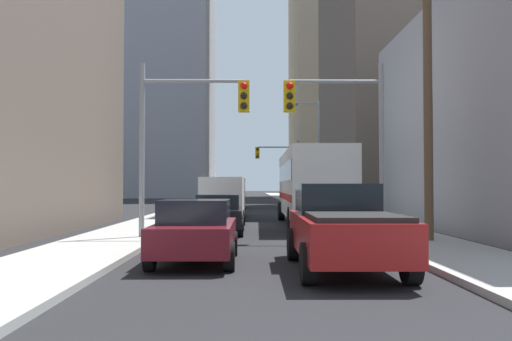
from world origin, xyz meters
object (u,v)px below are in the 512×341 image
object	(u,v)px
city_bus	(311,184)
sedan_silver	(232,199)
sedan_grey	(229,204)
traffic_signal_near_left	(189,121)
pickup_truck_red	(343,227)
traffic_signal_far_right	(279,162)
sedan_black	(218,214)
sedan_maroon	(196,231)
traffic_signal_near_right	(339,122)
cargo_van_white	(224,197)

from	to	relation	value
city_bus	sedan_silver	bearing A→B (deg)	101.90
sedan_grey	traffic_signal_near_left	distance (m)	15.04
pickup_truck_red	traffic_signal_far_right	xyz separation A→B (m)	(0.73, 38.22, 3.12)
city_bus	traffic_signal_far_right	size ratio (longest dim) A/B	1.92
sedan_silver	sedan_black	bearing A→B (deg)	-89.55
sedan_maroon	sedan_silver	bearing A→B (deg)	90.14
sedan_black	sedan_maroon	bearing A→B (deg)	-90.80
traffic_signal_far_right	pickup_truck_red	bearing A→B (deg)	-91.10
sedan_grey	sedan_silver	world-z (taller)	same
traffic_signal_near_left	traffic_signal_far_right	bearing A→B (deg)	81.37
traffic_signal_near_right	traffic_signal_near_left	bearing A→B (deg)	180.00
city_bus	sedan_maroon	bearing A→B (deg)	-108.82
city_bus	sedan_grey	bearing A→B (deg)	118.35
pickup_truck_red	traffic_signal_far_right	bearing A→B (deg)	88.90
city_bus	sedan_black	size ratio (longest dim) A/B	2.74
sedan_silver	traffic_signal_far_right	size ratio (longest dim) A/B	0.71
cargo_van_white	traffic_signal_far_right	xyz separation A→B (m)	(4.05, 22.80, 2.77)
city_bus	sedan_grey	distance (m)	8.75
sedan_black	traffic_signal_far_right	xyz separation A→B (m)	(3.97, 29.09, 3.28)
traffic_signal_far_right	cargo_van_white	bearing A→B (deg)	-100.07
city_bus	traffic_signal_near_left	bearing A→B (deg)	-125.10
cargo_van_white	traffic_signal_far_right	world-z (taller)	traffic_signal_far_right
city_bus	traffic_signal_near_right	bearing A→B (deg)	-88.72
cargo_van_white	traffic_signal_near_right	bearing A→B (deg)	-64.42
city_bus	sedan_silver	distance (m)	20.75
city_bus	sedan_grey	xyz separation A→B (m)	(-4.12, 7.63, -1.16)
cargo_van_white	traffic_signal_far_right	distance (m)	23.32
pickup_truck_red	traffic_signal_far_right	size ratio (longest dim) A/B	0.90
cargo_van_white	sedan_silver	size ratio (longest dim) A/B	1.23
sedan_black	sedan_grey	bearing A→B (deg)	90.18
cargo_van_white	sedan_silver	distance (m)	18.29
traffic_signal_near_left	traffic_signal_far_right	distance (m)	32.18
pickup_truck_red	sedan_maroon	world-z (taller)	pickup_truck_red
traffic_signal_near_left	traffic_signal_near_right	xyz separation A→B (m)	(5.09, -0.00, -0.01)
cargo_van_white	traffic_signal_near_right	world-z (taller)	traffic_signal_near_right
sedan_grey	cargo_van_white	bearing A→B (deg)	-90.42
pickup_truck_red	sedan_grey	xyz separation A→B (m)	(-3.27, 21.07, -0.16)
sedan_maroon	traffic_signal_near_right	distance (m)	7.57
sedan_maroon	pickup_truck_red	bearing A→B (deg)	-18.70
cargo_van_white	sedan_maroon	xyz separation A→B (m)	(-0.03, -14.29, -0.52)
traffic_signal_near_right	sedan_grey	bearing A→B (deg)	106.26
sedan_black	traffic_signal_near_right	world-z (taller)	traffic_signal_near_right
sedan_silver	traffic_signal_near_right	xyz separation A→B (m)	(4.43, -27.29, 3.25)
city_bus	cargo_van_white	distance (m)	4.66
traffic_signal_far_right	sedan_grey	bearing A→B (deg)	-103.14
traffic_signal_near_right	cargo_van_white	bearing A→B (deg)	115.58
cargo_van_white	sedan_black	xyz separation A→B (m)	(0.08, -6.30, -0.52)
sedan_grey	traffic_signal_near_right	size ratio (longest dim) A/B	0.71
sedan_black	traffic_signal_far_right	bearing A→B (deg)	82.23
sedan_silver	traffic_signal_near_right	size ratio (longest dim) A/B	0.71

